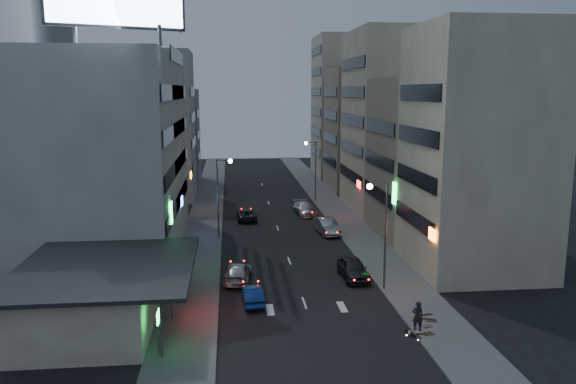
{
  "coord_description": "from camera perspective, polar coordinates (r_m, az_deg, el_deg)",
  "views": [
    {
      "loc": [
        -5.06,
        -33.19,
        14.77
      ],
      "look_at": [
        0.18,
        16.8,
        5.65
      ],
      "focal_mm": 35.0,
      "sensor_mm": 36.0,
      "label": 1
    }
  ],
  "objects": [
    {
      "name": "shophouse_near",
      "position": [
        48.31,
        18.63,
        4.08
      ],
      "size": [
        10.0,
        11.0,
        20.0
      ],
      "primitive_type": "cube",
      "color": "beige",
      "rests_on": "ground"
    },
    {
      "name": "person",
      "position": [
        36.3,
        13.03,
        -12.18
      ],
      "size": [
        0.72,
        0.5,
        1.89
      ],
      "primitive_type": "imported",
      "rotation": [
        0.0,
        0.0,
        3.07
      ],
      "color": "black",
      "rests_on": "sidewalk_right"
    },
    {
      "name": "scooter_silver_b",
      "position": [
        39.44,
        14.04,
        -10.87
      ],
      "size": [
        1.18,
        2.16,
        1.26
      ],
      "primitive_type": null,
      "rotation": [
        0.0,
        0.0,
        1.83
      ],
      "color": "#979B9E",
      "rests_on": "sidewalk_right"
    },
    {
      "name": "scooter_blue",
      "position": [
        37.54,
        14.05,
        -12.12
      ],
      "size": [
        1.22,
        1.87,
        1.08
      ],
      "primitive_type": null,
      "rotation": [
        0.0,
        0.0,
        1.96
      ],
      "color": "navy",
      "rests_on": "sidewalk_right"
    },
    {
      "name": "parked_car_right_mid",
      "position": [
        58.77,
        3.98,
        -3.49
      ],
      "size": [
        2.35,
        5.09,
        1.62
      ],
      "primitive_type": "imported",
      "rotation": [
        0.0,
        0.0,
        0.13
      ],
      "color": "#A8A9B0",
      "rests_on": "ground"
    },
    {
      "name": "sidewalk_right",
      "position": [
        66.18,
        5.56,
        -2.61
      ],
      "size": [
        4.0,
        120.0,
        0.12
      ],
      "primitive_type": "cube",
      "color": "#4C4C4F",
      "rests_on": "ground"
    },
    {
      "name": "street_lamp_right_far",
      "position": [
        74.6,
        2.52,
        3.03
      ],
      "size": [
        1.6,
        0.44,
        8.02
      ],
      "color": "#595B60",
      "rests_on": "sidewalk_right"
    },
    {
      "name": "parked_car_left",
      "position": [
        65.03,
        -4.21,
        -2.29
      ],
      "size": [
        2.28,
        4.72,
        1.3
      ],
      "primitive_type": "imported",
      "rotation": [
        0.0,
        0.0,
        3.17
      ],
      "color": "black",
      "rests_on": "ground"
    },
    {
      "name": "scooter_black_a",
      "position": [
        36.54,
        14.33,
        -12.75
      ],
      "size": [
        1.05,
        1.91,
        1.11
      ],
      "primitive_type": null,
      "rotation": [
        0.0,
        0.0,
        1.83
      ],
      "color": "black",
      "rests_on": "sidewalk_right"
    },
    {
      "name": "road_car_blue",
      "position": [
        40.07,
        -3.68,
        -10.39
      ],
      "size": [
        1.66,
        3.97,
        1.28
      ],
      "primitive_type": "imported",
      "rotation": [
        0.0,
        0.0,
        3.22
      ],
      "color": "navy",
      "rests_on": "ground"
    },
    {
      "name": "street_lamp_left",
      "position": [
        56.0,
        -6.76,
        0.54
      ],
      "size": [
        1.6,
        0.44,
        8.02
      ],
      "color": "#595B60",
      "rests_on": "sidewalk_left"
    },
    {
      "name": "far_left_b",
      "position": [
        92.13,
        -12.84,
        5.5
      ],
      "size": [
        12.0,
        10.0,
        15.0
      ],
      "primitive_type": "cube",
      "color": "slate",
      "rests_on": "ground"
    },
    {
      "name": "street_lamp_right_near",
      "position": [
        41.77,
        9.41,
        -2.87
      ],
      "size": [
        1.6,
        0.44,
        8.02
      ],
      "color": "#595B60",
      "rests_on": "sidewalk_right"
    },
    {
      "name": "far_right_a",
      "position": [
        85.89,
        7.93,
        6.33
      ],
      "size": [
        11.0,
        12.0,
        18.0
      ],
      "primitive_type": "cube",
      "color": "gray",
      "rests_on": "ground"
    },
    {
      "name": "white_building",
      "position": [
        54.82,
        -18.57,
        3.7
      ],
      "size": [
        14.0,
        24.0,
        18.0
      ],
      "primitive_type": "cube",
      "color": "#B4B3AF",
      "rests_on": "ground"
    },
    {
      "name": "road_car_silver",
      "position": [
        44.68,
        -5.12,
        -8.13
      ],
      "size": [
        2.51,
        4.98,
        1.39
      ],
      "primitive_type": "imported",
      "rotation": [
        0.0,
        0.0,
        3.02
      ],
      "color": "#ABAFB4",
      "rests_on": "ground"
    },
    {
      "name": "grey_tower",
      "position": [
        60.01,
        -26.96,
        11.32
      ],
      "size": [
        10.0,
        14.0,
        34.0
      ],
      "primitive_type": "cube",
      "color": "slate",
      "rests_on": "ground"
    },
    {
      "name": "ground",
      "position": [
        36.68,
        2.53,
        -13.48
      ],
      "size": [
        180.0,
        180.0,
        0.0
      ],
      "primitive_type": "plane",
      "color": "black",
      "rests_on": "ground"
    },
    {
      "name": "scooter_black_b",
      "position": [
        38.36,
        14.9,
        -11.57
      ],
      "size": [
        1.32,
        2.06,
        1.2
      ],
      "primitive_type": null,
      "rotation": [
        0.0,
        0.0,
        1.2
      ],
      "color": "black",
      "rests_on": "sidewalk_right"
    },
    {
      "name": "sidewalk_left",
      "position": [
        64.95,
        -8.43,
        -2.92
      ],
      "size": [
        4.0,
        120.0,
        0.12
      ],
      "primitive_type": "cube",
      "color": "#4C4C4F",
      "rests_on": "ground"
    },
    {
      "name": "shophouse_mid",
      "position": [
        59.29,
        14.38,
        3.4
      ],
      "size": [
        11.0,
        12.0,
        16.0
      ],
      "primitive_type": "cube",
      "color": "gray",
      "rests_on": "ground"
    },
    {
      "name": "parked_car_right_far",
      "position": [
        67.57,
        1.7,
        -1.71
      ],
      "size": [
        2.6,
        5.31,
        1.49
      ],
      "primitive_type": "imported",
      "rotation": [
        0.0,
        0.0,
        0.1
      ],
      "color": "#ABB0B4",
      "rests_on": "ground"
    },
    {
      "name": "far_right_b",
      "position": [
        99.49,
        6.32,
        8.62
      ],
      "size": [
        12.0,
        12.0,
        24.0
      ],
      "primitive_type": "cube",
      "color": "beige",
      "rests_on": "ground"
    },
    {
      "name": "food_court",
      "position": [
        38.47,
        -19.18,
        -9.72
      ],
      "size": [
        11.0,
        13.0,
        3.88
      ],
      "color": "beige",
      "rests_on": "ground"
    },
    {
      "name": "scooter_silver_a",
      "position": [
        36.32,
        14.09,
        -12.92
      ],
      "size": [
        1.24,
        1.83,
        1.07
      ],
      "primitive_type": null,
      "rotation": [
        0.0,
        0.0,
        1.15
      ],
      "color": "silver",
      "rests_on": "sidewalk_right"
    },
    {
      "name": "far_left_a",
      "position": [
        79.03,
        -13.65,
        6.53
      ],
      "size": [
        11.0,
        10.0,
        20.0
      ],
      "primitive_type": "cube",
      "color": "#B4B3AF",
      "rests_on": "ground"
    },
    {
      "name": "shophouse_far",
      "position": [
        71.18,
        10.48,
        7.07
      ],
      "size": [
        10.0,
        14.0,
        22.0
      ],
      "primitive_type": "cube",
      "color": "beige",
      "rests_on": "ground"
    },
    {
      "name": "parked_car_right_near",
      "position": [
        45.35,
        6.64,
        -7.71
      ],
      "size": [
        2.08,
        4.85,
        1.63
      ],
      "primitive_type": "imported",
      "rotation": [
        0.0,
        0.0,
        0.03
      ],
      "color": "#29292E",
      "rests_on": "ground"
    }
  ]
}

